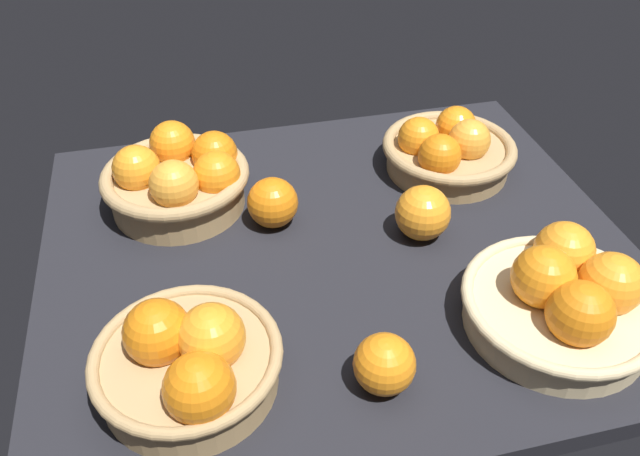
# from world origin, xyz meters

# --- Properties ---
(market_tray) EXTENTS (0.84, 0.72, 0.03)m
(market_tray) POSITION_xyz_m (0.00, 0.00, 0.01)
(market_tray) COLOR black
(market_tray) RESTS_ON ground
(basket_near_left) EXTENTS (0.22, 0.22, 0.10)m
(basket_near_left) POSITION_xyz_m (-0.23, -0.15, 0.07)
(basket_near_left) COLOR tan
(basket_near_left) RESTS_ON market_tray
(basket_far_right) EXTENTS (0.22, 0.22, 0.11)m
(basket_far_right) POSITION_xyz_m (0.22, 0.20, 0.07)
(basket_far_right) COLOR tan
(basket_far_right) RESTS_ON market_tray
(basket_near_right) EXTENTS (0.22, 0.22, 0.11)m
(basket_near_right) POSITION_xyz_m (0.21, -0.16, 0.08)
(basket_near_right) COLOR tan
(basket_near_right) RESTS_ON market_tray
(basket_far_left) EXTENTS (0.24, 0.24, 0.11)m
(basket_far_left) POSITION_xyz_m (-0.23, 0.21, 0.07)
(basket_far_left) COLOR #D3BC8C
(basket_far_left) RESTS_ON market_tray
(loose_orange_front_gap) EXTENTS (0.08, 0.08, 0.08)m
(loose_orange_front_gap) POSITION_xyz_m (0.08, -0.08, 0.07)
(loose_orange_front_gap) COLOR orange
(loose_orange_front_gap) RESTS_ON market_tray
(loose_orange_back_gap) EXTENTS (0.07, 0.07, 0.07)m
(loose_orange_back_gap) POSITION_xyz_m (0.01, 0.25, 0.07)
(loose_orange_back_gap) COLOR orange
(loose_orange_back_gap) RESTS_ON market_tray
(loose_orange_side_gap) EXTENTS (0.08, 0.08, 0.08)m
(loose_orange_side_gap) POSITION_xyz_m (-0.12, 0.00, 0.07)
(loose_orange_side_gap) COLOR orange
(loose_orange_side_gap) RESTS_ON market_tray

